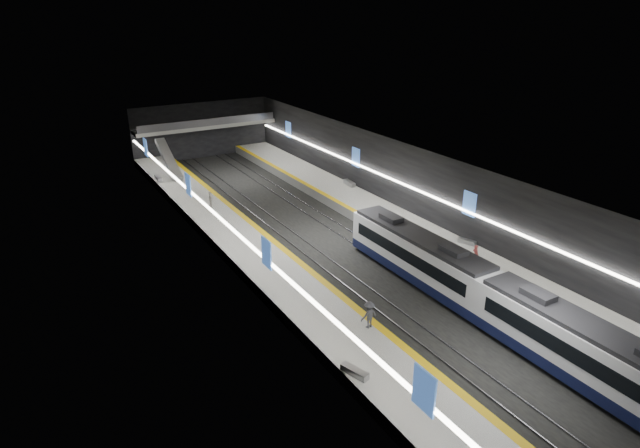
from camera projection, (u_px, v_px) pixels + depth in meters
ground at (327, 241)px, 50.84m from camera, size 70.00×70.00×0.00m
ceiling at (327, 160)px, 47.78m from camera, size 20.00×70.00×0.04m
wall_left at (225, 223)px, 44.62m from camera, size 0.04×70.00×8.00m
wall_right at (412, 185)px, 53.99m from camera, size 0.04×70.00×8.00m
wall_back at (202, 130)px, 77.18m from camera, size 20.00×0.04×8.00m
platform_left at (254, 254)px, 47.13m from camera, size 5.00×70.00×1.00m
tile_surface_left at (254, 249)px, 46.94m from camera, size 5.00×70.00×0.02m
tactile_strip_left at (277, 243)px, 47.97m from camera, size 0.60×70.00×0.02m
platform_right at (390, 221)px, 54.16m from camera, size 5.00×70.00×1.00m
tile_surface_right at (390, 217)px, 53.97m from camera, size 5.00×70.00×0.02m
tactile_strip_right at (373, 221)px, 52.93m from camera, size 0.60×70.00×0.02m
rails at (327, 241)px, 50.82m from camera, size 6.52×70.00×0.12m
train at (489, 295)px, 37.12m from camera, size 2.69×30.05×3.60m
ad_posters at (322, 194)px, 49.91m from camera, size 19.94×53.50×2.20m
cove_light_left at (227, 225)px, 44.79m from camera, size 0.25×68.60×0.12m
cove_light_right at (410, 187)px, 53.98m from camera, size 0.25×68.60×0.12m
mezzanine_bridge at (206, 126)px, 75.13m from camera, size 20.00×3.00×1.50m
escalator at (169, 159)px, 66.92m from camera, size 1.20×7.50×3.92m
bench_left_near at (355, 372)px, 30.96m from camera, size 1.01×1.87×0.44m
bench_left_far at (158, 178)px, 65.08m from camera, size 0.57×1.92×0.47m
bench_right_near at (467, 242)px, 47.88m from camera, size 1.01×1.67×0.39m
bench_right_far at (349, 183)px, 63.24m from camera, size 0.74×2.09×0.50m
passenger_right_a at (475, 255)px, 43.84m from camera, size 0.46×0.66×1.73m
passenger_left_a at (210, 199)px, 56.36m from camera, size 0.45×1.00×1.67m
passenger_left_b at (369, 315)px, 35.25m from camera, size 1.26×0.76×1.91m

